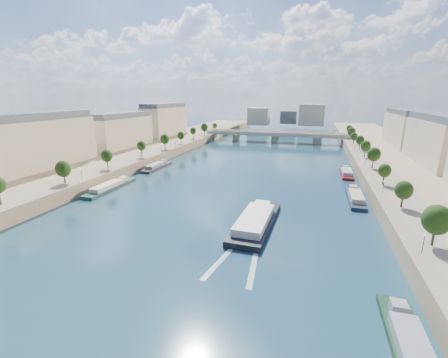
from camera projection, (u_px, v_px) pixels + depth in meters
The scene contains 16 objects.
ground at pixel (237, 183), 126.92m from camera, with size 700.00×700.00×0.00m, color #0C2536.
quay_left at pixel (95, 166), 146.40m from camera, with size 44.00×520.00×5.00m, color #9E8460.
quay_right at pixel (434, 192), 106.10m from camera, with size 44.00×520.00×5.00m, color #9E8460.
pave_left at pixel (121, 163), 141.51m from camera, with size 14.00×520.00×0.10m, color gray.
pave_right at pixel (388, 182), 109.62m from camera, with size 14.00×520.00×0.10m, color gray.
trees_left at pixel (126, 151), 141.34m from camera, with size 4.80×268.80×8.26m.
trees_right at pixel (379, 162), 117.94m from camera, with size 4.80×268.80×8.26m.
lamps_left at pixel (115, 162), 130.30m from camera, with size 0.36×200.36×4.28m.
lamps_right at pixel (373, 171), 114.75m from camera, with size 0.36×200.36×4.28m.
buildings_left at pixel (87, 133), 157.35m from camera, with size 16.00×226.00×23.20m.
skyline at pixel (291, 116), 324.43m from camera, with size 79.00×42.00×22.00m.
bridge at pixel (275, 136), 237.24m from camera, with size 112.00×12.00×8.15m.
tour_barge at pixel (256, 221), 84.92m from camera, with size 10.15×32.37×4.36m.
wake at pixel (242, 253), 70.06m from camera, with size 10.76×26.00×0.04m.
moored_barges_left at pixel (42, 217), 88.61m from camera, with size 5.00×158.71×3.60m.
moored_barges_right at pixel (372, 242), 73.61m from camera, with size 5.00×163.85×3.60m.
Camera 1 is at (30.09, -18.19, 35.62)m, focal length 24.00 mm.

